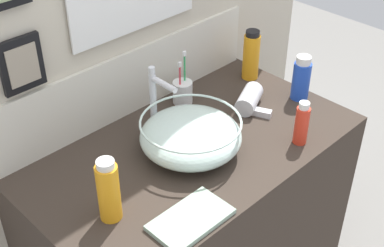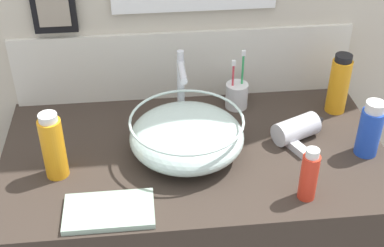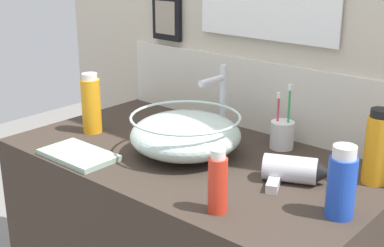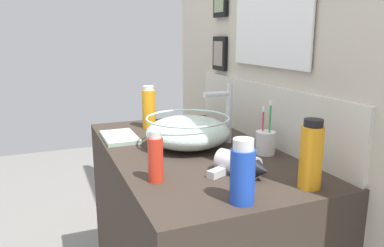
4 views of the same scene
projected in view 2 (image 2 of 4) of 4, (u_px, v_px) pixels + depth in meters
name	position (u px, v px, depth m)	size (l,w,h in m)	color
vanity_counter	(194.00, 245.00, 1.85)	(1.15, 0.64, 0.83)	#382D26
glass_bowl_sink	(187.00, 136.00, 1.56)	(0.34, 0.34, 0.12)	silver
faucet	(181.00, 83.00, 1.65)	(0.02, 0.13, 0.25)	silver
hair_drier	(300.00, 129.00, 1.64)	(0.20, 0.18, 0.07)	silver
toothbrush_cup	(237.00, 95.00, 1.78)	(0.07, 0.07, 0.21)	white
shampoo_bottle	(53.00, 146.00, 1.46)	(0.06, 0.06, 0.20)	orange
spray_bottle	(339.00, 84.00, 1.73)	(0.07, 0.07, 0.21)	orange
lotion_bottle	(370.00, 129.00, 1.55)	(0.07, 0.07, 0.18)	blue
soap_dispenser	(309.00, 175.00, 1.40)	(0.05, 0.05, 0.16)	red
hand_towel	(109.00, 211.00, 1.39)	(0.23, 0.14, 0.02)	#99B29E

